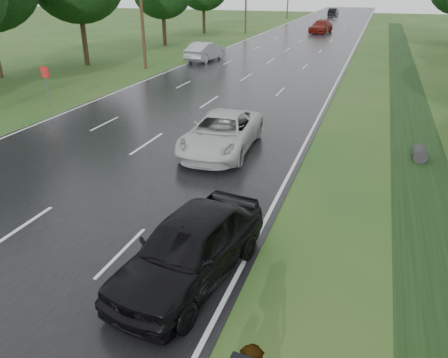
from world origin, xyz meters
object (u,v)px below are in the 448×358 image
white_pickup (222,133)px  road_sign (46,79)px  dark_sedan (190,247)px  silver_sedan (206,51)px

white_pickup → road_sign: bearing=160.1°
dark_sedan → silver_sedan: dark_sedan is taller
white_pickup → dark_sedan: (2.21, -8.64, 0.06)m
dark_sedan → road_sign: bearing=148.4°
dark_sedan → silver_sedan: 32.83m
dark_sedan → silver_sedan: size_ratio=0.98×
silver_sedan → white_pickup: bearing=119.7°
dark_sedan → silver_sedan: bearing=119.9°
road_sign → white_pickup: size_ratio=0.40×
white_pickup → dark_sedan: dark_sedan is taller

